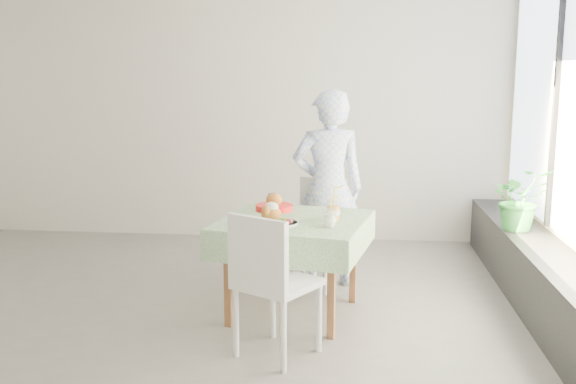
# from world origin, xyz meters

# --- Properties ---
(floor) EXTENTS (6.00, 6.00, 0.00)m
(floor) POSITION_xyz_m (0.00, 0.00, 0.00)
(floor) COLOR #62605D
(floor) RESTS_ON ground
(wall_back) EXTENTS (6.00, 0.02, 2.80)m
(wall_back) POSITION_xyz_m (0.00, 2.50, 1.40)
(wall_back) COLOR beige
(wall_back) RESTS_ON ground
(window_ledge) EXTENTS (0.40, 4.80, 0.50)m
(window_ledge) POSITION_xyz_m (2.80, 0.00, 0.25)
(window_ledge) COLOR black
(window_ledge) RESTS_ON ground
(cafe_table) EXTENTS (1.22, 1.22, 0.74)m
(cafe_table) POSITION_xyz_m (0.90, 0.12, 0.46)
(cafe_table) COLOR brown
(cafe_table) RESTS_ON ground
(chair_far) EXTENTS (0.56, 0.56, 0.92)m
(chair_far) POSITION_xyz_m (1.01, 0.83, 0.28)
(chair_far) COLOR white
(chair_far) RESTS_ON ground
(chair_near) EXTENTS (0.61, 0.61, 0.95)m
(chair_near) POSITION_xyz_m (0.86, -0.63, 0.29)
(chair_near) COLOR white
(chair_near) RESTS_ON ground
(diner) EXTENTS (0.69, 0.53, 1.69)m
(diner) POSITION_xyz_m (1.12, 0.86, 0.85)
(diner) COLOR #97B3F2
(diner) RESTS_ON ground
(main_dish) EXTENTS (0.32, 0.32, 0.16)m
(main_dish) POSITION_xyz_m (0.78, -0.08, 0.80)
(main_dish) COLOR white
(main_dish) RESTS_ON cafe_table
(juice_cup_orange) EXTENTS (0.11, 0.11, 0.30)m
(juice_cup_orange) POSITION_xyz_m (1.19, 0.10, 0.81)
(juice_cup_orange) COLOR white
(juice_cup_orange) RESTS_ON cafe_table
(juice_cup_lemonade) EXTENTS (0.09, 0.09, 0.26)m
(juice_cup_lemonade) POSITION_xyz_m (1.18, -0.11, 0.80)
(juice_cup_lemonade) COLOR white
(juice_cup_lemonade) RESTS_ON cafe_table
(second_dish) EXTENTS (0.29, 0.29, 0.14)m
(second_dish) POSITION_xyz_m (0.71, 0.42, 0.78)
(second_dish) COLOR red
(second_dish) RESTS_ON cafe_table
(potted_plant) EXTENTS (0.52, 0.47, 0.54)m
(potted_plant) POSITION_xyz_m (2.74, 0.99, 0.77)
(potted_plant) COLOR #267436
(potted_plant) RESTS_ON window_ledge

